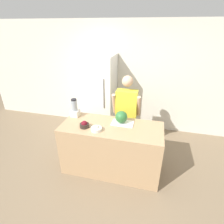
{
  "coord_description": "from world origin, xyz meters",
  "views": [
    {
      "loc": [
        0.62,
        -2.1,
        2.44
      ],
      "look_at": [
        0.0,
        0.4,
        1.17
      ],
      "focal_mm": 28.0,
      "sensor_mm": 36.0,
      "label": 1
    }
  ],
  "objects": [
    {
      "name": "bowl_cherries",
      "position": [
        -0.43,
        0.23,
        0.96
      ],
      "size": [
        0.16,
        0.16,
        0.12
      ],
      "color": "#2D231E",
      "rests_on": "counter_island"
    },
    {
      "name": "counter_island",
      "position": [
        0.0,
        0.37,
        0.46
      ],
      "size": [
        1.73,
        0.74,
        0.92
      ],
      "color": "tan",
      "rests_on": "ground_plane"
    },
    {
      "name": "ground_plane",
      "position": [
        0.0,
        0.0,
        0.0
      ],
      "size": [
        14.0,
        14.0,
        0.0
      ],
      "primitive_type": "plane",
      "color": "#7F6B51"
    },
    {
      "name": "watermelon",
      "position": [
        0.14,
        0.51,
        1.04
      ],
      "size": [
        0.21,
        0.21,
        0.21
      ],
      "color": "#2D6B33",
      "rests_on": "cutting_board"
    },
    {
      "name": "blender",
      "position": [
        -0.75,
        0.56,
        1.06
      ],
      "size": [
        0.15,
        0.15,
        0.34
      ],
      "color": "silver",
      "rests_on": "counter_island"
    },
    {
      "name": "person",
      "position": [
        0.14,
        1.06,
        0.83
      ],
      "size": [
        0.56,
        0.26,
        1.62
      ],
      "color": "gray",
      "rests_on": "ground_plane"
    },
    {
      "name": "cutting_board",
      "position": [
        0.16,
        0.5,
        0.92
      ],
      "size": [
        0.38,
        0.23,
        0.01
      ],
      "color": "white",
      "rests_on": "counter_island"
    },
    {
      "name": "bowl_cream",
      "position": [
        -0.2,
        0.18,
        0.95
      ],
      "size": [
        0.18,
        0.18,
        0.1
      ],
      "color": "white",
      "rests_on": "counter_island"
    },
    {
      "name": "wall_back",
      "position": [
        0.0,
        2.07,
        1.3
      ],
      "size": [
        8.0,
        0.06,
        2.6
      ],
      "color": "silver",
      "rests_on": "ground_plane"
    },
    {
      "name": "refrigerator",
      "position": [
        -0.63,
        1.66,
        0.94
      ],
      "size": [
        0.74,
        0.74,
        1.89
      ],
      "color": "white",
      "rests_on": "ground_plane"
    }
  ]
}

